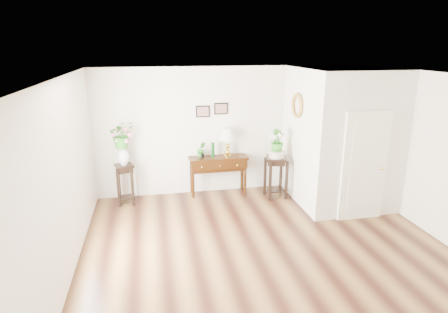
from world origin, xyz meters
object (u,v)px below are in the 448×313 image
object	(u,v)px
table_lamp	(228,141)
plant_stand_b	(276,177)
console_table	(218,175)
plant_stand_a	(126,184)

from	to	relation	value
table_lamp	plant_stand_b	world-z (taller)	table_lamp
table_lamp	console_table	bearing A→B (deg)	180.00
table_lamp	plant_stand_b	distance (m)	1.32
table_lamp	plant_stand_a	xyz separation A→B (m)	(-2.22, -0.21, -0.78)
console_table	plant_stand_a	world-z (taller)	plant_stand_a
table_lamp	plant_stand_a	world-z (taller)	table_lamp
plant_stand_a	plant_stand_b	bearing A→B (deg)	-4.31
console_table	table_lamp	distance (m)	0.81
console_table	plant_stand_b	xyz separation A→B (m)	(1.20, -0.45, 0.02)
table_lamp	plant_stand_b	xyz separation A→B (m)	(0.98, -0.45, -0.76)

